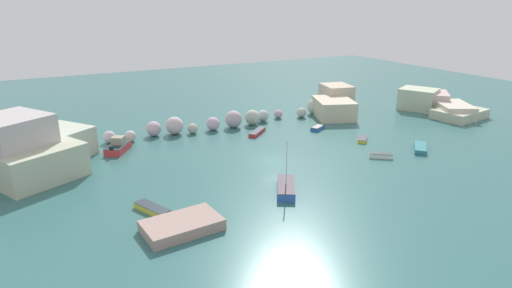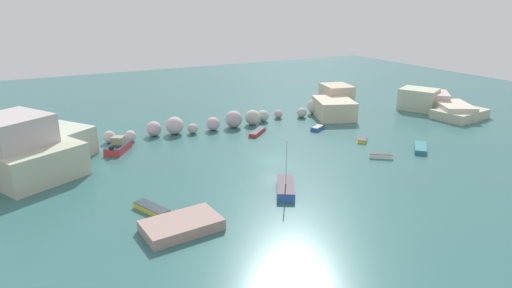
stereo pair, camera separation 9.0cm
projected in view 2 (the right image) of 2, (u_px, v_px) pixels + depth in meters
name	position (u px, v px, depth m)	size (l,w,h in m)	color
cove_water	(272.00, 161.00, 53.90)	(160.00, 160.00, 0.00)	#336664
cliff_headland_left	(3.00, 149.00, 51.07)	(19.87, 21.54, 7.06)	beige
cliff_headland_right	(396.00, 104.00, 76.22)	(27.39, 21.80, 4.44)	beige
rock_breakwater	(240.00, 118.00, 68.89)	(39.64, 3.85, 2.66)	#BEB2B7
stone_dock	(182.00, 225.00, 37.59)	(6.60, 4.02, 0.97)	tan
moored_boat_0	(257.00, 132.00, 64.75)	(4.03, 3.75, 0.53)	red
moored_boat_1	(118.00, 146.00, 57.14)	(4.15, 4.75, 1.96)	#CC343A
moored_boat_2	(286.00, 188.00, 45.20)	(4.27, 5.53, 5.70)	#365FB4
moored_boat_3	(381.00, 155.00, 54.97)	(2.94, 2.62, 0.60)	white
moored_boat_4	(318.00, 128.00, 66.76)	(2.88, 2.34, 0.56)	#2A5EB2
moored_boat_5	(363.00, 139.00, 61.48)	(2.73, 2.75, 0.46)	gold
moored_boat_6	(420.00, 148.00, 57.75)	(4.19, 4.07, 0.60)	teal
moored_boat_7	(152.00, 209.00, 40.95)	(2.78, 4.33, 0.59)	yellow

